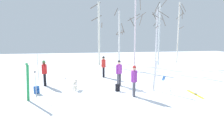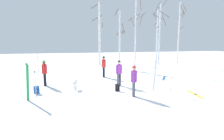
# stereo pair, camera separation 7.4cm
# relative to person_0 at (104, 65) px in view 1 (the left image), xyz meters

# --- Properties ---
(ground_plane) EXTENTS (60.00, 60.00, 0.00)m
(ground_plane) POSITION_rel_person_0_xyz_m (0.18, -4.77, -0.98)
(ground_plane) COLOR white
(person_0) EXTENTS (0.34, 0.51, 1.72)m
(person_0) POSITION_rel_person_0_xyz_m (0.00, 0.00, 0.00)
(person_0) COLOR black
(person_0) RESTS_ON ground_plane
(person_1) EXTENTS (0.46, 0.34, 1.72)m
(person_1) POSITION_rel_person_0_xyz_m (0.59, -3.01, 0.00)
(person_1) COLOR #4C4C56
(person_1) RESTS_ON ground_plane
(person_2) EXTENTS (0.34, 0.52, 1.72)m
(person_2) POSITION_rel_person_0_xyz_m (-4.29, -2.07, 0.00)
(person_2) COLOR black
(person_2) RESTS_ON ground_plane
(person_3) EXTENTS (0.34, 0.51, 1.72)m
(person_3) POSITION_rel_person_0_xyz_m (0.85, -5.56, 0.00)
(person_3) COLOR #4C4C56
(person_3) RESTS_ON ground_plane
(dog) EXTENTS (0.34, 0.88, 0.57)m
(dog) POSITION_rel_person_0_xyz_m (-2.32, -3.50, -0.59)
(dog) COLOR beige
(dog) RESTS_ON ground_plane
(ski_pair_planted_0) EXTENTS (0.23, 0.11, 1.91)m
(ski_pair_planted_0) POSITION_rel_person_0_xyz_m (2.44, -4.64, -0.03)
(ski_pair_planted_0) COLOR white
(ski_pair_planted_0) RESTS_ON ground_plane
(ski_pair_planted_1) EXTENTS (0.12, 0.15, 2.00)m
(ski_pair_planted_1) POSITION_rel_person_0_xyz_m (-5.00, -0.22, 0.02)
(ski_pair_planted_1) COLOR white
(ski_pair_planted_1) RESTS_ON ground_plane
(ski_pair_planted_2) EXTENTS (0.20, 0.05, 1.95)m
(ski_pair_planted_2) POSITION_rel_person_0_xyz_m (-4.68, -5.27, -0.01)
(ski_pair_planted_2) COLOR green
(ski_pair_planted_2) RESTS_ON ground_plane
(ski_pair_lying_0) EXTENTS (0.29, 1.72, 0.05)m
(ski_pair_lying_0) POSITION_rel_person_0_xyz_m (4.41, -5.85, -0.97)
(ski_pair_lying_0) COLOR yellow
(ski_pair_lying_0) RESTS_ON ground_plane
(ski_pair_lying_1) EXTENTS (1.00, 1.59, 0.05)m
(ski_pair_lying_1) POSITION_rel_person_0_xyz_m (4.63, -1.31, -0.97)
(ski_pair_lying_1) COLOR blue
(ski_pair_lying_1) RESTS_ON ground_plane
(ski_poles_0) EXTENTS (0.07, 0.24, 1.41)m
(ski_poles_0) POSITION_rel_person_0_xyz_m (-3.02, -0.21, -0.23)
(ski_poles_0) COLOR #B2B2BC
(ski_poles_0) RESTS_ON ground_plane
(ski_poles_1) EXTENTS (0.07, 0.26, 1.45)m
(ski_poles_1) POSITION_rel_person_0_xyz_m (-4.40, -4.73, -0.21)
(ski_poles_1) COLOR #B2B2BC
(ski_poles_1) RESTS_ON ground_plane
(backpack_0) EXTENTS (0.34, 0.35, 0.44)m
(backpack_0) POSITION_rel_person_0_xyz_m (-4.51, -3.98, -0.77)
(backpack_0) COLOR #1E4C99
(backpack_0) RESTS_ON ground_plane
(backpack_1) EXTENTS (0.27, 0.30, 0.44)m
(backpack_1) POSITION_rel_person_0_xyz_m (0.20, -4.33, -0.77)
(backpack_1) COLOR black
(backpack_1) RESTS_ON ground_plane
(water_bottle_0) EXTENTS (0.06, 0.06, 0.26)m
(water_bottle_0) POSITION_rel_person_0_xyz_m (3.25, -5.19, -0.86)
(water_bottle_0) COLOR silver
(water_bottle_0) RESTS_ON ground_plane
(birch_tree_0) EXTENTS (1.38, 1.33, 7.20)m
(birch_tree_0) POSITION_rel_person_0_xyz_m (0.55, 7.11, 2.70)
(birch_tree_0) COLOR silver
(birch_tree_0) RESTS_ON ground_plane
(birch_tree_1) EXTENTS (1.38, 1.40, 6.72)m
(birch_tree_1) POSITION_rel_person_0_xyz_m (3.24, 8.48, 2.30)
(birch_tree_1) COLOR silver
(birch_tree_1) RESTS_ON ground_plane
(birch_tree_2) EXTENTS (1.62, 1.62, 6.90)m
(birch_tree_2) POSITION_rel_person_0_xyz_m (3.94, 4.20, 2.68)
(birch_tree_2) COLOR silver
(birch_tree_2) RESTS_ON ground_plane
(birch_tree_3) EXTENTS (1.42, 1.59, 7.32)m
(birch_tree_3) POSITION_rel_person_0_xyz_m (7.35, 5.95, 2.72)
(birch_tree_3) COLOR silver
(birch_tree_3) RESTS_ON ground_plane
(birch_tree_4) EXTENTS (1.27, 1.28, 6.96)m
(birch_tree_4) POSITION_rel_person_0_xyz_m (7.86, 7.93, 2.50)
(birch_tree_4) COLOR silver
(birch_tree_4) RESTS_ON ground_plane
(birch_tree_5) EXTENTS (1.09, 1.36, 7.26)m
(birch_tree_5) POSITION_rel_person_0_xyz_m (10.15, 6.74, 2.84)
(birch_tree_5) COLOR silver
(birch_tree_5) RESTS_ON ground_plane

